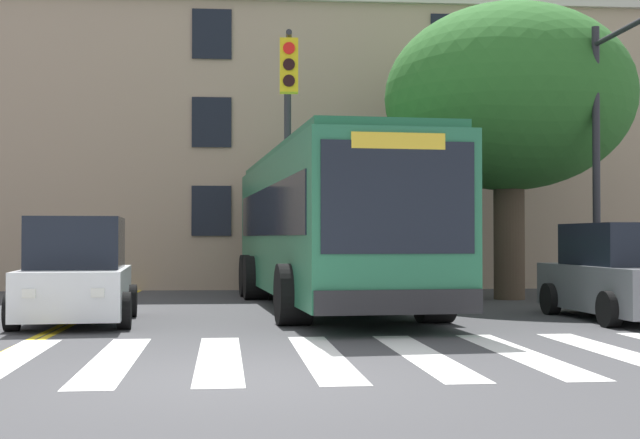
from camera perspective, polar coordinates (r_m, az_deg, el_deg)
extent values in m
plane|color=#424244|center=(9.40, -5.27, -10.18)|extent=(120.00, 120.00, 0.00)
cube|color=white|center=(11.32, -19.48, -8.55)|extent=(0.64, 4.39, 0.01)
cube|color=white|center=(11.10, -13.06, -8.73)|extent=(0.64, 4.39, 0.01)
cube|color=white|center=(11.02, -6.46, -8.81)|extent=(0.64, 4.39, 0.01)
cube|color=white|center=(11.09, 0.15, -8.77)|extent=(0.64, 4.39, 0.01)
cube|color=white|center=(11.29, 6.59, -8.62)|extent=(0.64, 4.39, 0.01)
cube|color=white|center=(11.64, 12.72, -8.38)|extent=(0.64, 4.39, 0.01)
cube|color=white|center=(12.10, 18.44, -8.07)|extent=(0.64, 4.39, 0.01)
cube|color=gold|center=(25.14, -11.84, -4.48)|extent=(0.12, 36.00, 0.01)
cube|color=gold|center=(25.12, -11.48, -4.48)|extent=(0.12, 36.00, 0.01)
cube|color=#28704C|center=(18.71, 0.44, -0.37)|extent=(3.60, 11.84, 2.75)
cube|color=black|center=(18.99, 4.28, 0.45)|extent=(0.99, 10.69, 0.99)
cube|color=black|center=(18.53, -3.50, 0.49)|extent=(0.99, 10.69, 0.99)
cube|color=black|center=(13.02, 5.05, 1.43)|extent=(2.30, 0.23, 1.65)
cube|color=yellow|center=(13.08, 5.05, 5.04)|extent=(1.41, 0.16, 0.24)
cube|color=#232326|center=(13.01, 5.10, -5.29)|extent=(2.51, 0.33, 0.36)
cube|color=#246444|center=(18.78, 0.44, 4.08)|extent=(3.41, 11.36, 0.16)
cylinder|color=black|center=(15.51, 7.33, -4.68)|extent=(0.65, 1.08, 1.03)
cylinder|color=black|center=(14.97, -1.71, -4.81)|extent=(0.65, 1.08, 1.03)
cylinder|color=black|center=(21.54, 2.40, -3.69)|extent=(0.65, 1.08, 1.03)
cylinder|color=black|center=(21.16, -4.12, -3.74)|extent=(0.65, 1.08, 1.03)
cylinder|color=black|center=(22.62, 1.81, -3.57)|extent=(0.65, 1.08, 1.03)
cylinder|color=black|center=(22.25, -4.40, -3.61)|extent=(0.65, 1.08, 1.03)
cube|color=white|center=(15.85, -15.33, -4.44)|extent=(1.97, 3.74, 0.78)
cube|color=black|center=(15.86, -15.30, -1.44)|extent=(1.67, 2.11, 0.88)
cube|color=white|center=(13.98, -14.04, -4.57)|extent=(0.20, 0.06, 0.14)
cube|color=white|center=(14.09, -18.14, -4.52)|extent=(0.20, 0.06, 0.14)
cylinder|color=black|center=(14.68, -12.43, -5.71)|extent=(0.27, 0.62, 0.60)
cylinder|color=black|center=(14.87, -19.10, -5.62)|extent=(0.27, 0.62, 0.60)
cylinder|color=black|center=(16.91, -12.02, -5.10)|extent=(0.27, 0.62, 0.60)
cylinder|color=black|center=(17.08, -17.83, -5.04)|extent=(0.27, 0.62, 0.60)
cube|color=slate|center=(16.83, 18.94, -4.18)|extent=(1.92, 4.07, 0.81)
cube|color=black|center=(16.84, 18.86, -1.52)|extent=(1.66, 2.27, 0.76)
cylinder|color=black|center=(15.35, 18.03, -5.48)|extent=(0.25, 0.61, 0.60)
cylinder|color=black|center=(18.34, 19.71, -4.75)|extent=(0.25, 0.61, 0.60)
cylinder|color=black|center=(17.61, 14.55, -4.94)|extent=(0.25, 0.61, 0.60)
cube|color=#AD1E1E|center=(26.72, -1.24, -3.09)|extent=(2.23, 4.15, 0.81)
cube|color=black|center=(26.74, -1.26, -1.38)|extent=(1.83, 2.36, 0.79)
cube|color=white|center=(24.87, 0.82, -3.05)|extent=(0.20, 0.07, 0.14)
cube|color=white|center=(24.66, -1.53, -3.06)|extent=(0.20, 0.07, 0.14)
cylinder|color=black|center=(25.72, 1.23, -3.76)|extent=(0.30, 0.62, 0.60)
cylinder|color=black|center=(25.36, -2.68, -3.80)|extent=(0.30, 0.62, 0.60)
cylinder|color=black|center=(28.10, 0.05, -3.54)|extent=(0.30, 0.62, 0.60)
cylinder|color=black|center=(27.78, -3.53, -3.57)|extent=(0.30, 0.62, 0.60)
cylinder|color=#28282D|center=(19.60, 17.27, 3.24)|extent=(0.16, 0.16, 5.91)
cylinder|color=#28282D|center=(19.93, -2.09, 2.75)|extent=(0.16, 0.16, 5.66)
cylinder|color=#28282D|center=(18.46, -2.05, 10.64)|extent=(0.25, 3.63, 0.11)
cube|color=yellow|center=(16.71, -2.00, 9.79)|extent=(0.35, 0.29, 1.00)
cylinder|color=red|center=(16.62, -2.00, 10.90)|extent=(0.22, 0.04, 0.22)
cylinder|color=black|center=(16.56, -2.00, 9.89)|extent=(0.22, 0.04, 0.22)
cylinder|color=black|center=(16.51, -2.00, 8.87)|extent=(0.22, 0.04, 0.22)
cylinder|color=#4C3D2D|center=(21.69, 12.01, -1.15)|extent=(0.74, 0.74, 2.93)
ellipsoid|color=#2D6B28|center=(21.94, 11.97, 7.64)|extent=(8.26, 8.27, 4.45)
cube|color=tan|center=(29.91, -6.59, 4.52)|extent=(33.80, 9.57, 8.84)
cube|color=black|center=(24.96, -6.96, 0.55)|extent=(1.10, 0.06, 1.40)
cube|color=black|center=(25.61, 8.33, 0.51)|extent=(1.10, 0.06, 1.40)
cube|color=black|center=(25.16, -6.95, 6.20)|extent=(1.10, 0.06, 1.40)
cube|color=black|center=(25.80, 8.32, 6.02)|extent=(1.10, 0.06, 1.40)
cube|color=black|center=(25.59, -6.93, 11.70)|extent=(1.10, 0.06, 1.40)
cube|color=black|center=(26.22, 8.30, 11.40)|extent=(1.10, 0.06, 1.40)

